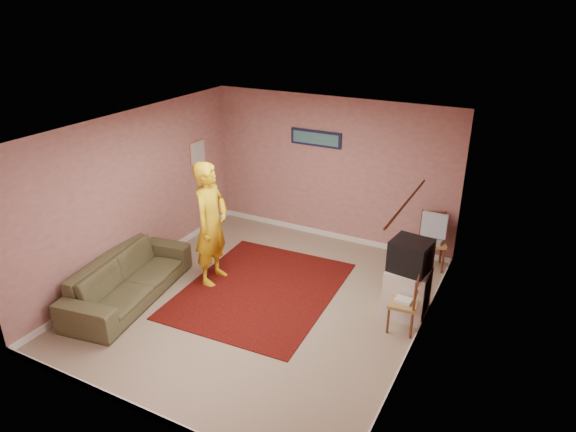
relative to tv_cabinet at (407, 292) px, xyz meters
The scene contains 26 objects.
ground 2.09m from the tv_cabinet, 161.03° to the right, with size 5.00×5.00×0.00m, color tan.
wall_back 2.83m from the tv_cabinet, 136.83° to the left, with size 4.50×0.02×2.60m, color tan.
wall_front 3.84m from the tv_cabinet, 121.59° to the right, with size 4.50×0.02×2.60m, color tan.
wall_left 4.36m from the tv_cabinet, behind, with size 0.02×5.00×2.60m, color tan.
wall_right 1.19m from the tv_cabinet, 65.89° to the right, with size 0.02×5.00×2.60m, color tan.
ceiling 3.05m from the tv_cabinet, 161.03° to the right, with size 4.50×5.00×0.02m, color silver.
baseboard_back 2.68m from the tv_cabinet, 136.98° to the left, with size 4.50×0.02×0.10m, color white.
baseboard_front 3.73m from the tv_cabinet, 121.67° to the right, with size 4.50×0.02×0.10m, color white.
baseboard_left 4.25m from the tv_cabinet, behind, with size 0.02×5.00×0.10m, color white.
baseboard_right 0.79m from the tv_cabinet, 66.61° to the right, with size 0.02×5.00×0.10m, color white.
window 1.93m from the tv_cabinet, 79.40° to the right, with size 0.01×1.10×1.50m, color black.
curtain_sheer 1.96m from the tv_cabinet, 80.76° to the right, with size 0.01×0.75×2.10m, color silver.
curtain_floral 1.38m from the tv_cabinet, 75.44° to the right, with size 0.01×0.35×2.10m, color silver.
curtain_rod 2.53m from the tv_cabinet, 80.96° to the right, with size 0.02×0.02×1.40m, color brown.
picture_back 3.24m from the tv_cabinet, 141.40° to the left, with size 0.95×0.04×0.28m.
picture_left 4.43m from the tv_cabinet, 167.42° to the left, with size 0.04×0.38×0.42m.
area_rug 2.20m from the tv_cabinet, 169.58° to the right, with size 2.17×2.71×0.01m, color #310507.
tv_cabinet is the anchor object (origin of this frame).
crt_tv 0.58m from the tv_cabinet, behind, with size 0.57×0.52×0.44m.
chair_a 1.54m from the tv_cabinet, 90.53° to the left, with size 0.53×0.51×0.51m.
dvd_player 1.54m from the tv_cabinet, 90.53° to the left, with size 0.35×0.25×0.06m, color #B2B3B7.
blue_throw 1.58m from the tv_cabinet, 90.53° to the left, with size 0.40×0.05×0.42m, color #88BBDF.
chair_b 0.40m from the tv_cabinet, 82.14° to the right, with size 0.40×0.41×0.46m.
game_console 0.38m from the tv_cabinet, 82.14° to the right, with size 0.22×0.16×0.04m, color white.
sofa 4.03m from the tv_cabinet, 158.66° to the right, with size 2.23×0.87×0.65m, color brown.
person 3.04m from the tv_cabinet, behind, with size 0.71×0.47×1.95m, color gold.
Camera 1 is at (3.30, -5.51, 4.18)m, focal length 32.00 mm.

